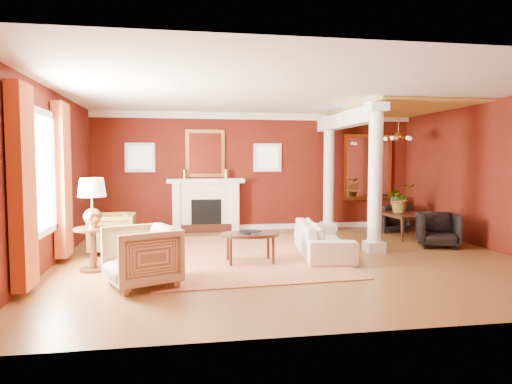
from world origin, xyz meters
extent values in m
plane|color=brown|center=(0.00, 0.00, 0.00)|extent=(8.00, 8.00, 0.00)
cube|color=#56120C|center=(0.00, 3.50, 1.45)|extent=(8.00, 0.04, 2.90)
cube|color=#56120C|center=(0.00, -3.50, 1.45)|extent=(8.00, 0.04, 2.90)
cube|color=#56120C|center=(-4.00, 0.00, 1.45)|extent=(0.04, 7.00, 2.90)
cube|color=#56120C|center=(4.00, 0.00, 1.45)|extent=(0.04, 7.00, 2.90)
cube|color=silver|center=(0.00, 0.00, 2.90)|extent=(8.00, 7.00, 0.04)
cube|color=white|center=(-1.30, 3.33, 0.60)|extent=(1.60, 0.34, 1.20)
cube|color=black|center=(-1.30, 3.16, 0.45)|extent=(0.72, 0.03, 0.70)
cube|color=black|center=(-1.30, 3.16, 0.10)|extent=(1.20, 0.05, 0.20)
cube|color=white|center=(-1.30, 3.29, 1.24)|extent=(1.85, 0.42, 0.10)
cube|color=white|center=(-2.00, 3.30, 0.60)|extent=(0.16, 0.40, 1.20)
cube|color=white|center=(-0.60, 3.30, 0.60)|extent=(0.16, 0.40, 1.20)
cube|color=gold|center=(-1.30, 3.46, 1.90)|extent=(0.95, 0.06, 1.15)
cube|color=white|center=(-1.30, 3.42, 1.90)|extent=(0.78, 0.02, 0.98)
cube|color=white|center=(-2.85, 3.47, 1.80)|extent=(0.70, 0.06, 0.70)
cube|color=white|center=(-2.85, 3.44, 1.80)|extent=(0.54, 0.02, 0.54)
cube|color=white|center=(0.25, 3.47, 1.80)|extent=(0.70, 0.06, 0.70)
cube|color=white|center=(0.25, 3.44, 1.80)|extent=(0.54, 0.02, 0.54)
cube|color=white|center=(-3.98, -0.60, 1.55)|extent=(0.03, 1.30, 1.70)
cube|color=white|center=(-3.95, -1.30, 1.55)|extent=(0.08, 0.10, 1.90)
cube|color=white|center=(-3.95, 0.10, 1.55)|extent=(0.08, 0.10, 1.90)
cube|color=#A5411C|center=(-3.88, -1.60, 1.40)|extent=(0.18, 0.55, 2.60)
cube|color=#A5411C|center=(-3.88, 0.40, 1.40)|extent=(0.18, 0.55, 2.60)
cube|color=white|center=(1.70, 0.30, 0.10)|extent=(0.34, 0.34, 0.20)
cylinder|color=white|center=(1.70, 0.30, 1.45)|extent=(0.26, 0.26, 2.50)
cube|color=white|center=(1.70, 0.30, 2.72)|extent=(0.36, 0.36, 0.16)
cube|color=white|center=(1.70, 3.00, 0.10)|extent=(0.34, 0.34, 0.20)
cylinder|color=white|center=(1.70, 3.00, 1.45)|extent=(0.26, 0.26, 2.50)
cube|color=white|center=(1.70, 3.00, 2.72)|extent=(0.36, 0.36, 0.16)
cube|color=white|center=(1.70, 1.90, 2.62)|extent=(0.30, 3.20, 0.32)
cube|color=gold|center=(2.85, 1.75, 2.87)|extent=(2.30, 3.40, 0.04)
cube|color=gold|center=(2.90, 3.46, 1.55)|extent=(1.30, 0.06, 1.70)
cube|color=white|center=(2.90, 3.42, 1.55)|extent=(1.10, 0.02, 1.50)
cylinder|color=#BC8A3B|center=(2.90, 1.80, 2.58)|extent=(0.02, 0.02, 0.65)
sphere|color=#BC8A3B|center=(2.90, 1.80, 2.25)|extent=(0.20, 0.20, 0.20)
sphere|color=white|center=(3.18, 1.80, 2.22)|extent=(0.09, 0.09, 0.09)
sphere|color=white|center=(2.99, 2.07, 2.22)|extent=(0.09, 0.09, 0.09)
sphere|color=white|center=(2.67, 1.96, 2.22)|extent=(0.09, 0.09, 0.09)
sphere|color=white|center=(2.67, 1.64, 2.22)|extent=(0.09, 0.09, 0.09)
sphere|color=white|center=(2.99, 1.53, 2.22)|extent=(0.09, 0.09, 0.09)
cube|color=white|center=(0.00, 3.46, 2.82)|extent=(8.00, 0.08, 0.16)
cube|color=white|center=(0.00, 3.46, 0.06)|extent=(8.00, 0.08, 0.12)
cube|color=maroon|center=(-0.85, 0.41, 0.01)|extent=(3.42, 4.42, 0.02)
imported|color=beige|center=(0.65, 0.18, 0.40)|extent=(0.86, 2.12, 0.80)
imported|color=black|center=(-3.18, 1.01, 0.41)|extent=(0.77, 0.82, 0.83)
imported|color=#CDB888|center=(-2.45, -1.38, 0.46)|extent=(1.11, 1.14, 0.91)
cylinder|color=black|center=(-0.76, -0.23, 0.49)|extent=(1.01, 1.01, 0.05)
cylinder|color=black|center=(-1.11, -0.45, 0.23)|extent=(0.05, 0.05, 0.46)
cylinder|color=black|center=(-0.40, -0.45, 0.23)|extent=(0.05, 0.05, 0.46)
cylinder|color=black|center=(-1.11, -0.01, 0.23)|extent=(0.05, 0.05, 0.46)
cylinder|color=black|center=(-0.40, -0.01, 0.23)|extent=(0.05, 0.05, 0.46)
imported|color=black|center=(-0.80, -0.30, 0.63)|extent=(0.17, 0.07, 0.24)
cylinder|color=black|center=(-3.27, -0.36, 0.02)|extent=(0.43, 0.43, 0.04)
cylinder|color=black|center=(-3.27, -0.36, 0.33)|extent=(0.10, 0.10, 0.66)
cylinder|color=black|center=(-3.27, -0.36, 0.66)|extent=(0.58, 0.58, 0.04)
sphere|color=#BC8A3B|center=(-3.27, -0.36, 0.86)|extent=(0.27, 0.27, 0.27)
cylinder|color=#BC8A3B|center=(-3.27, -0.36, 1.05)|extent=(0.03, 0.03, 0.29)
cone|color=white|center=(-3.27, -0.36, 1.31)|extent=(0.43, 0.43, 0.29)
imported|color=black|center=(3.10, 1.93, 0.43)|extent=(0.61, 1.56, 0.86)
imported|color=black|center=(3.17, 0.56, 0.38)|extent=(0.92, 0.89, 0.76)
imported|color=black|center=(3.13, 2.63, 0.37)|extent=(0.78, 0.74, 0.74)
sphere|color=#143F1E|center=(3.50, 3.00, 0.16)|extent=(0.34, 0.34, 0.34)
cylinder|color=#143F1E|center=(3.50, 3.00, 0.41)|extent=(0.31, 0.31, 0.81)
imported|color=#26591E|center=(3.04, 1.91, 1.12)|extent=(0.62, 0.69, 0.52)
camera|label=1|loc=(-1.91, -7.75, 1.74)|focal=32.00mm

